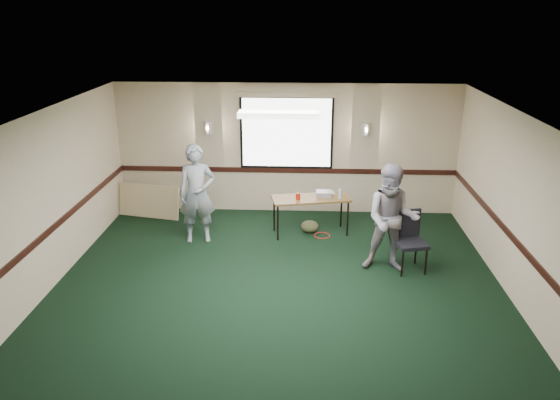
{
  "coord_description": "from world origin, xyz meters",
  "views": [
    {
      "loc": [
        0.41,
        -6.92,
        4.14
      ],
      "look_at": [
        0.0,
        1.3,
        1.2
      ],
      "focal_mm": 35.0,
      "sensor_mm": 36.0,
      "label": 1
    }
  ],
  "objects_px": {
    "folding_table": "(311,200)",
    "projector": "(324,194)",
    "person_right": "(392,219)",
    "person_left": "(197,194)",
    "conference_chair": "(409,236)"
  },
  "relations": [
    {
      "from": "folding_table",
      "to": "person_right",
      "type": "distance_m",
      "value": 1.98
    },
    {
      "from": "conference_chair",
      "to": "person_right",
      "type": "height_order",
      "value": "person_right"
    },
    {
      "from": "folding_table",
      "to": "person_right",
      "type": "bearing_deg",
      "value": -60.52
    },
    {
      "from": "conference_chair",
      "to": "projector",
      "type": "bearing_deg",
      "value": 119.86
    },
    {
      "from": "folding_table",
      "to": "projector",
      "type": "xyz_separation_m",
      "value": [
        0.25,
        0.09,
        0.1
      ]
    },
    {
      "from": "projector",
      "to": "person_left",
      "type": "bearing_deg",
      "value": -165.08
    },
    {
      "from": "projector",
      "to": "person_right",
      "type": "relative_size",
      "value": 0.16
    },
    {
      "from": "folding_table",
      "to": "person_left",
      "type": "height_order",
      "value": "person_left"
    },
    {
      "from": "folding_table",
      "to": "person_right",
      "type": "relative_size",
      "value": 0.85
    },
    {
      "from": "projector",
      "to": "person_right",
      "type": "distance_m",
      "value": 1.89
    },
    {
      "from": "person_left",
      "to": "person_right",
      "type": "bearing_deg",
      "value": -26.84
    },
    {
      "from": "conference_chair",
      "to": "person_left",
      "type": "height_order",
      "value": "person_left"
    },
    {
      "from": "conference_chair",
      "to": "person_left",
      "type": "xyz_separation_m",
      "value": [
        -3.68,
        0.95,
        0.34
      ]
    },
    {
      "from": "projector",
      "to": "person_right",
      "type": "bearing_deg",
      "value": -53.95
    },
    {
      "from": "folding_table",
      "to": "projector",
      "type": "height_order",
      "value": "projector"
    }
  ]
}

